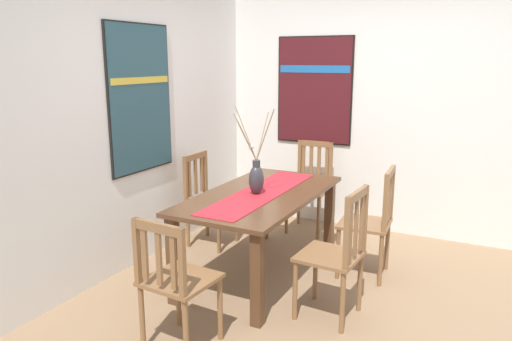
% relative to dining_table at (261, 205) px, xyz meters
% --- Properties ---
extents(ground_plane, '(6.40, 6.40, 0.03)m').
position_rel_dining_table_xyz_m(ground_plane, '(-0.19, -0.67, -0.64)').
color(ground_plane, '#8E7051').
extents(wall_back, '(6.40, 0.12, 2.70)m').
position_rel_dining_table_xyz_m(wall_back, '(-0.19, 1.19, 0.72)').
color(wall_back, silver).
rests_on(wall_back, ground_plane).
extents(wall_side, '(0.12, 6.40, 2.70)m').
position_rel_dining_table_xyz_m(wall_side, '(1.67, -0.67, 0.72)').
color(wall_side, silver).
rests_on(wall_side, ground_plane).
extents(dining_table, '(1.72, 0.88, 0.74)m').
position_rel_dining_table_xyz_m(dining_table, '(0.00, 0.00, 0.00)').
color(dining_table, '#51331E').
rests_on(dining_table, ground_plane).
extents(table_runner, '(1.58, 0.36, 0.01)m').
position_rel_dining_table_xyz_m(table_runner, '(0.00, 0.00, 0.11)').
color(table_runner, '#B7232D').
rests_on(table_runner, dining_table).
extents(centerpiece_vase, '(0.26, 0.38, 0.75)m').
position_rel_dining_table_xyz_m(centerpiece_vase, '(-0.06, 0.01, 0.26)').
color(centerpiece_vase, '#333338').
rests_on(centerpiece_vase, dining_table).
extents(chair_0, '(0.45, 0.45, 0.97)m').
position_rel_dining_table_xyz_m(chair_0, '(0.41, -0.86, -0.12)').
color(chair_0, brown).
rests_on(chair_0, ground_plane).
extents(chair_1, '(0.42, 0.42, 0.93)m').
position_rel_dining_table_xyz_m(chair_1, '(0.41, 0.81, -0.14)').
color(chair_1, brown).
rests_on(chair_1, ground_plane).
extents(chair_2, '(0.43, 0.43, 0.97)m').
position_rel_dining_table_xyz_m(chair_2, '(1.28, 0.03, -0.12)').
color(chair_2, brown).
rests_on(chair_2, ground_plane).
extents(chair_3, '(0.45, 0.45, 0.98)m').
position_rel_dining_table_xyz_m(chair_3, '(-0.42, -0.81, -0.13)').
color(chair_3, brown).
rests_on(chair_3, ground_plane).
extents(chair_4, '(0.45, 0.45, 0.91)m').
position_rel_dining_table_xyz_m(chair_4, '(-1.27, -0.02, -0.15)').
color(chair_4, brown).
rests_on(chair_4, ground_plane).
extents(painting_on_back_wall, '(0.82, 0.05, 1.31)m').
position_rel_dining_table_xyz_m(painting_on_back_wall, '(-0.16, 1.13, 0.88)').
color(painting_on_back_wall, black).
extents(painting_on_side_wall, '(0.05, 0.87, 1.18)m').
position_rel_dining_table_xyz_m(painting_on_side_wall, '(1.60, 0.13, 0.88)').
color(painting_on_side_wall, black).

